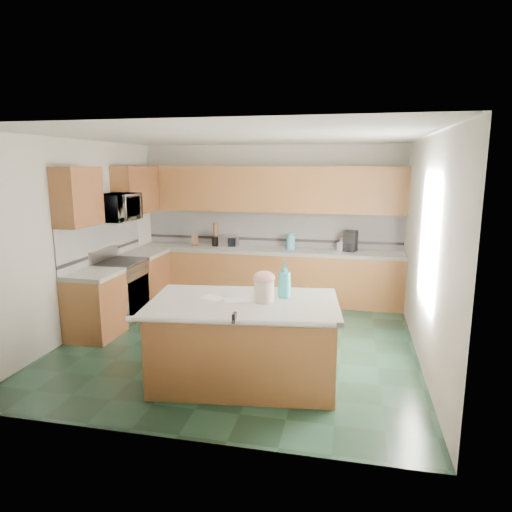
% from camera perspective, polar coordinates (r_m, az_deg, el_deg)
% --- Properties ---
extents(floor, '(4.60, 4.60, 0.00)m').
position_cam_1_polar(floor, '(6.30, -2.04, -10.60)').
color(floor, black).
rests_on(floor, ground).
extents(ceiling, '(4.60, 4.60, 0.00)m').
position_cam_1_polar(ceiling, '(5.86, -2.23, 14.72)').
color(ceiling, white).
rests_on(ceiling, ground).
extents(wall_back, '(4.60, 0.04, 2.70)m').
position_cam_1_polar(wall_back, '(8.18, 1.87, 4.27)').
color(wall_back, silver).
rests_on(wall_back, ground).
extents(wall_front, '(4.60, 0.04, 2.70)m').
position_cam_1_polar(wall_front, '(3.78, -10.81, -4.25)').
color(wall_front, silver).
rests_on(wall_front, ground).
extents(wall_left, '(0.04, 4.60, 2.70)m').
position_cam_1_polar(wall_left, '(6.87, -21.24, 2.17)').
color(wall_left, silver).
rests_on(wall_left, ground).
extents(wall_right, '(0.04, 4.60, 2.70)m').
position_cam_1_polar(wall_right, '(5.82, 20.60, 0.68)').
color(wall_right, silver).
rests_on(wall_right, ground).
extents(back_base_cab, '(4.60, 0.60, 0.86)m').
position_cam_1_polar(back_base_cab, '(8.03, 1.42, -2.53)').
color(back_base_cab, '#412011').
rests_on(back_base_cab, ground).
extents(back_countertop, '(4.60, 0.64, 0.06)m').
position_cam_1_polar(back_countertop, '(7.94, 1.44, 0.70)').
color(back_countertop, white).
rests_on(back_countertop, back_base_cab).
extents(back_upper_cab, '(4.60, 0.33, 0.78)m').
position_cam_1_polar(back_upper_cab, '(7.94, 1.66, 8.34)').
color(back_upper_cab, '#412011').
rests_on(back_upper_cab, wall_back).
extents(back_backsplash, '(4.60, 0.02, 0.63)m').
position_cam_1_polar(back_backsplash, '(8.16, 1.83, 3.45)').
color(back_backsplash, silver).
rests_on(back_backsplash, back_countertop).
extents(back_accent_band, '(4.60, 0.01, 0.05)m').
position_cam_1_polar(back_accent_band, '(8.18, 1.81, 2.09)').
color(back_accent_band, black).
rests_on(back_accent_band, back_countertop).
extents(left_base_cab_rear, '(0.60, 0.82, 0.86)m').
position_cam_1_polar(left_base_cab_rear, '(7.99, -13.80, -2.93)').
color(left_base_cab_rear, '#412011').
rests_on(left_base_cab_rear, ground).
extents(left_counter_rear, '(0.64, 0.82, 0.06)m').
position_cam_1_polar(left_counter_rear, '(7.90, -13.96, 0.31)').
color(left_counter_rear, white).
rests_on(left_counter_rear, left_base_cab_rear).
extents(left_base_cab_front, '(0.60, 0.72, 0.86)m').
position_cam_1_polar(left_base_cab_front, '(6.71, -19.50, -6.00)').
color(left_base_cab_front, '#412011').
rests_on(left_base_cab_front, ground).
extents(left_counter_front, '(0.64, 0.72, 0.06)m').
position_cam_1_polar(left_counter_front, '(6.59, -19.76, -2.18)').
color(left_counter_front, white).
rests_on(left_counter_front, left_base_cab_front).
extents(left_backsplash, '(0.02, 2.30, 0.63)m').
position_cam_1_polar(left_backsplash, '(7.33, -18.63, 1.96)').
color(left_backsplash, silver).
rests_on(left_backsplash, wall_left).
extents(left_accent_band, '(0.01, 2.30, 0.05)m').
position_cam_1_polar(left_accent_band, '(7.36, -18.50, 0.47)').
color(left_accent_band, black).
rests_on(left_accent_band, wall_left).
extents(left_upper_cab_rear, '(0.33, 1.09, 0.78)m').
position_cam_1_polar(left_upper_cab_rear, '(7.95, -14.78, 7.98)').
color(left_upper_cab_rear, '#412011').
rests_on(left_upper_cab_rear, wall_left).
extents(left_upper_cab_front, '(0.33, 0.72, 0.78)m').
position_cam_1_polar(left_upper_cab_front, '(6.51, -21.39, 6.92)').
color(left_upper_cab_front, '#412011').
rests_on(left_upper_cab_front, wall_left).
extents(range_body, '(0.60, 0.76, 0.88)m').
position_cam_1_polar(range_body, '(7.32, -16.49, -4.31)').
color(range_body, '#B7B7BC').
rests_on(range_body, ground).
extents(range_oven_door, '(0.02, 0.68, 0.55)m').
position_cam_1_polar(range_oven_door, '(7.19, -14.44, -4.79)').
color(range_oven_door, black).
rests_on(range_oven_door, range_body).
extents(range_cooktop, '(0.62, 0.78, 0.04)m').
position_cam_1_polar(range_cooktop, '(7.21, -16.69, -0.78)').
color(range_cooktop, black).
rests_on(range_cooktop, range_body).
extents(range_handle, '(0.02, 0.66, 0.02)m').
position_cam_1_polar(range_handle, '(7.09, -14.37, -1.85)').
color(range_handle, '#B7B7BC').
rests_on(range_handle, range_body).
extents(range_backguard, '(0.06, 0.76, 0.18)m').
position_cam_1_polar(range_backguard, '(7.31, -18.53, 0.23)').
color(range_backguard, '#B7B7BC').
rests_on(range_backguard, range_body).
extents(microwave, '(0.50, 0.73, 0.41)m').
position_cam_1_polar(microwave, '(7.09, -17.08, 5.81)').
color(microwave, '#B7B7BC').
rests_on(microwave, wall_left).
extents(island_base, '(2.03, 1.31, 0.86)m').
position_cam_1_polar(island_base, '(5.07, -1.50, -10.93)').
color(island_base, '#412011').
rests_on(island_base, ground).
extents(island_top, '(2.14, 1.42, 0.06)m').
position_cam_1_polar(island_top, '(4.92, -1.53, -5.97)').
color(island_top, white).
rests_on(island_top, island_base).
extents(island_bullnose, '(2.00, 0.30, 0.06)m').
position_cam_1_polar(island_bullnose, '(4.37, -3.39, -8.23)').
color(island_bullnose, white).
rests_on(island_bullnose, island_base).
extents(treat_jar, '(0.27, 0.27, 0.22)m').
position_cam_1_polar(treat_jar, '(4.86, 1.01, -4.43)').
color(treat_jar, beige).
rests_on(treat_jar, island_top).
extents(treat_jar_lid, '(0.23, 0.23, 0.15)m').
position_cam_1_polar(treat_jar_lid, '(4.82, 1.02, -2.74)').
color(treat_jar_lid, pink).
rests_on(treat_jar_lid, treat_jar).
extents(treat_jar_knob, '(0.08, 0.03, 0.03)m').
position_cam_1_polar(treat_jar_knob, '(4.81, 1.02, -2.17)').
color(treat_jar_knob, tan).
rests_on(treat_jar_knob, treat_jar_lid).
extents(treat_jar_knob_end_l, '(0.04, 0.04, 0.04)m').
position_cam_1_polar(treat_jar_knob_end_l, '(4.82, 0.57, -2.14)').
color(treat_jar_knob_end_l, tan).
rests_on(treat_jar_knob_end_l, treat_jar_lid).
extents(treat_jar_knob_end_r, '(0.04, 0.04, 0.04)m').
position_cam_1_polar(treat_jar_knob_end_r, '(4.80, 1.48, -2.19)').
color(treat_jar_knob_end_r, tan).
rests_on(treat_jar_knob_end_r, treat_jar_lid).
extents(soap_bottle_island, '(0.20, 0.20, 0.40)m').
position_cam_1_polar(soap_bottle_island, '(5.00, 3.59, -2.98)').
color(soap_bottle_island, teal).
rests_on(soap_bottle_island, island_top).
extents(paper_sheet_a, '(0.35, 0.30, 0.00)m').
position_cam_1_polar(paper_sheet_a, '(4.94, -2.34, -5.50)').
color(paper_sheet_a, white).
rests_on(paper_sheet_a, island_top).
extents(paper_sheet_b, '(0.31, 0.28, 0.00)m').
position_cam_1_polar(paper_sheet_b, '(5.03, -5.38, -5.24)').
color(paper_sheet_b, white).
rests_on(paper_sheet_b, island_top).
extents(clamp_body, '(0.03, 0.10, 0.09)m').
position_cam_1_polar(clamp_body, '(4.36, -2.70, -7.70)').
color(clamp_body, black).
rests_on(clamp_body, island_top).
extents(clamp_handle, '(0.02, 0.07, 0.02)m').
position_cam_1_polar(clamp_handle, '(4.32, -2.91, -8.20)').
color(clamp_handle, black).
rests_on(clamp_handle, island_top).
extents(knife_block, '(0.15, 0.17, 0.21)m').
position_cam_1_polar(knife_block, '(8.31, -7.66, 1.97)').
color(knife_block, '#472814').
rests_on(knife_block, back_countertop).
extents(utensil_crock, '(0.13, 0.13, 0.17)m').
position_cam_1_polar(utensil_crock, '(8.22, -5.09, 1.84)').
color(utensil_crock, black).
rests_on(utensil_crock, back_countertop).
extents(utensil_bundle, '(0.08, 0.08, 0.25)m').
position_cam_1_polar(utensil_bundle, '(8.19, -5.12, 3.27)').
color(utensil_bundle, '#472814').
rests_on(utensil_bundle, utensil_crock).
extents(toaster_oven, '(0.37, 0.29, 0.20)m').
position_cam_1_polar(toaster_oven, '(8.12, -3.44, 1.85)').
color(toaster_oven, '#B7B7BC').
rests_on(toaster_oven, back_countertop).
extents(toaster_oven_door, '(0.30, 0.01, 0.16)m').
position_cam_1_polar(toaster_oven_door, '(8.02, -3.65, 1.72)').
color(toaster_oven_door, black).
rests_on(toaster_oven_door, toaster_oven).
extents(paper_towel, '(0.12, 0.12, 0.26)m').
position_cam_1_polar(paper_towel, '(7.94, 4.41, 1.86)').
color(paper_towel, white).
rests_on(paper_towel, back_countertop).
extents(paper_towel_base, '(0.18, 0.18, 0.01)m').
position_cam_1_polar(paper_towel_base, '(7.96, 4.39, 0.98)').
color(paper_towel_base, '#B7B7BC').
rests_on(paper_towel_base, back_countertop).
extents(water_jug, '(0.15, 0.15, 0.25)m').
position_cam_1_polar(water_jug, '(7.91, 4.36, 1.77)').
color(water_jug, '#50A3D4').
rests_on(water_jug, back_countertop).
extents(water_jug_neck, '(0.07, 0.07, 0.04)m').
position_cam_1_polar(water_jug_neck, '(7.88, 4.37, 2.79)').
color(water_jug_neck, '#50A3D4').
rests_on(water_jug_neck, water_jug).
extents(coffee_maker, '(0.25, 0.27, 0.35)m').
position_cam_1_polar(coffee_maker, '(7.85, 11.73, 1.86)').
color(coffee_maker, black).
rests_on(coffee_maker, back_countertop).
extents(coffee_carafe, '(0.14, 0.14, 0.14)m').
position_cam_1_polar(coffee_carafe, '(7.81, 11.70, 1.06)').
color(coffee_carafe, black).
rests_on(coffee_carafe, back_countertop).
extents(soap_bottle_back, '(0.14, 0.14, 0.23)m').
position_cam_1_polar(soap_bottle_back, '(7.83, 10.58, 1.43)').
color(soap_bottle_back, white).
rests_on(soap_bottle_back, back_countertop).
extents(soap_back_cap, '(0.02, 0.02, 0.03)m').
position_cam_1_polar(soap_back_cap, '(7.81, 10.61, 2.35)').
color(soap_back_cap, red).
rests_on(soap_back_cap, soap_bottle_back).
extents(window_light_proxy, '(0.02, 1.40, 1.10)m').
position_cam_1_polar(window_light_proxy, '(5.60, 20.70, 1.83)').
color(window_light_proxy, white).
rests_on(window_light_proxy, wall_right).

